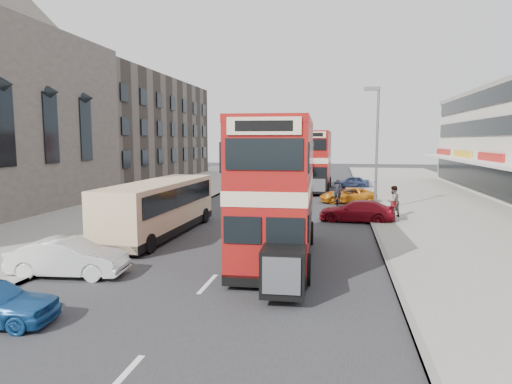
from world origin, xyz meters
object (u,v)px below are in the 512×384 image
Objects in this scene: coach at (160,206)px; car_left_front at (68,258)px; cyclist at (338,198)px; bus_main at (277,189)px; car_right_a at (357,211)px; car_right_b at (348,195)px; pedestrian_near at (393,201)px; street_lamp at (376,139)px; car_right_c at (351,182)px; bus_second at (315,160)px.

car_left_front is at bearing -92.09° from coach.
car_left_front is at bearing -116.00° from cyclist.
bus_main is 9.84m from car_right_a.
car_right_b is 2.22× the size of pedestrian_near.
pedestrian_near reaches higher than car_right_b.
cyclist is (-1.12, 5.67, 0.02)m from car_right_a.
street_lamp is at bearing -41.32° from car_left_front.
car_right_c is (10.08, 24.44, -0.88)m from coach.
car_left_front is at bearing -33.52° from car_right_b.
pedestrian_near reaches higher than cyclist.
pedestrian_near is at bearing 13.63° from car_right_b.
pedestrian_near is (2.16, 1.19, 0.47)m from car_right_a.
street_lamp is 5.59m from car_right_a.
street_lamp reaches higher than cyclist.
cyclist reaches higher than car_right_c.
cyclist is at bearing -101.55° from bus_main.
car_right_c is at bearing -99.93° from bus_main.
coach is at bearing -30.69° from bus_main.
car_right_b is (2.89, -8.51, -2.25)m from bus_second.
bus_second reaches higher than coach.
car_left_front is 1.16× the size of car_right_c.
street_lamp is at bearing 167.28° from car_right_a.
coach is at bearing -9.23° from car_left_front.
pedestrian_near is at bearing -68.34° from street_lamp.
car_right_c reaches higher than car_right_b.
car_right_b is 11.18m from car_right_c.
car_right_c is (0.59, 11.16, 0.00)m from car_right_b.
car_left_front is 16.22m from car_right_a.
coach is at bearing -11.17° from pedestrian_near.
car_right_c is 1.76× the size of cyclist.
car_left_front reaches higher than car_right_c.
bus_main is at bearing 20.67° from pedestrian_near.
car_left_front is 0.95× the size of car_right_b.
street_lamp is 16.01m from car_right_c.
coach is (-11.10, -9.02, -3.31)m from street_lamp.
street_lamp is at bearing 110.11° from bus_second.
cyclist is (8.75, 11.17, -0.82)m from coach.
bus_second is at bearing -168.66° from car_right_b.
car_right_a reaches higher than car_right_b.
car_right_b is at bearing -102.89° from bus_main.
pedestrian_near is 0.97× the size of cyclist.
street_lamp is at bearing 13.30° from car_right_b.
street_lamp is 13.67m from bus_second.
bus_second is 1.04× the size of coach.
car_right_a is at bearing 30.69° from coach.
car_right_a is (3.47, 8.94, -2.18)m from bus_main.
street_lamp is 0.86× the size of coach.
pedestrian_near is (12.48, 13.71, 0.44)m from car_left_front.
cyclist is (2.15, -10.61, -2.19)m from bus_second.
coach is 4.98× the size of pedestrian_near.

